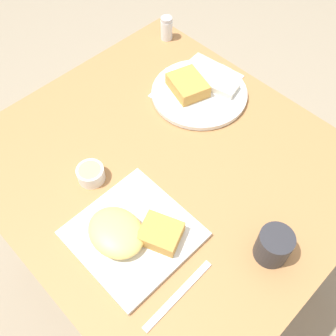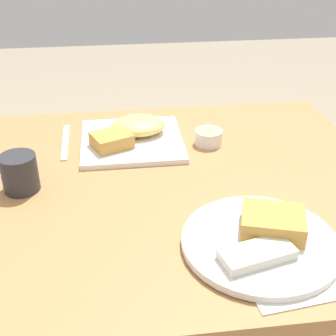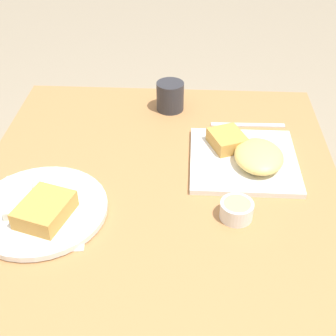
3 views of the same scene
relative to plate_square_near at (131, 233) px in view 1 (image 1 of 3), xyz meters
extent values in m
plane|color=gray|center=(-0.10, 0.22, -0.78)|extent=(8.00, 8.00, 0.00)
cube|color=#B27A47|center=(-0.10, 0.22, -0.04)|extent=(0.97, 0.88, 0.04)
cylinder|color=olive|center=(-0.52, -0.16, -0.42)|extent=(0.05, 0.05, 0.72)
cylinder|color=olive|center=(-0.52, 0.59, -0.42)|extent=(0.05, 0.05, 0.72)
cylinder|color=olive|center=(0.33, 0.59, -0.42)|extent=(0.05, 0.05, 0.72)
cube|color=silver|center=(-0.24, 0.49, -0.02)|extent=(0.21, 0.28, 0.00)
cube|color=white|center=(0.00, 0.01, -0.01)|extent=(0.27, 0.27, 0.01)
ellipsoid|color=#EFCC6B|center=(-0.02, -0.03, 0.01)|extent=(0.15, 0.12, 0.04)
cube|color=gold|center=(0.05, 0.05, 0.01)|extent=(0.12, 0.11, 0.04)
cylinder|color=white|center=(-0.21, 0.47, -0.01)|extent=(0.29, 0.29, 0.01)
cube|color=gold|center=(-0.24, 0.44, 0.02)|extent=(0.14, 0.12, 0.04)
cube|color=beige|center=(-0.19, 0.52, 0.01)|extent=(0.14, 0.09, 0.02)
cylinder|color=white|center=(-0.20, 0.04, 0.00)|extent=(0.07, 0.07, 0.04)
cylinder|color=#D1B775|center=(-0.20, 0.04, 0.02)|extent=(0.06, 0.06, 0.00)
cylinder|color=white|center=(-0.48, 0.59, 0.01)|extent=(0.04, 0.04, 0.07)
cylinder|color=white|center=(-0.48, 0.59, 0.00)|extent=(0.03, 0.03, 0.04)
cylinder|color=silver|center=(-0.48, 0.59, 0.05)|extent=(0.04, 0.04, 0.01)
cube|color=silver|center=(0.18, -0.02, -0.02)|extent=(0.02, 0.21, 0.00)
cylinder|color=#2D2D33|center=(0.26, 0.21, 0.02)|extent=(0.08, 0.08, 0.09)
camera|label=1|loc=(0.35, -0.22, 0.85)|focal=42.00mm
camera|label=2|loc=(0.05, 1.13, 0.55)|focal=50.00mm
camera|label=3|loc=(-0.96, 0.15, 0.68)|focal=50.00mm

